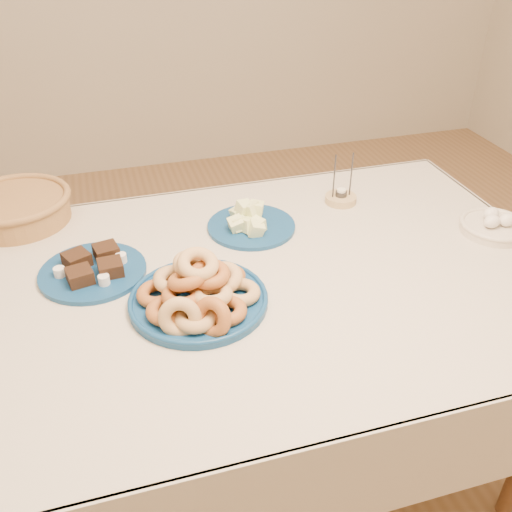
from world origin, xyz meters
The scene contains 8 objects.
ground centered at (0.00, 0.00, 0.00)m, with size 5.00×5.00×0.00m, color olive.
dining_table centered at (0.00, 0.00, 0.64)m, with size 1.71×1.11×0.75m.
donut_platter centered at (-0.16, -0.08, 0.79)m, with size 0.45×0.45×0.16m.
melon_plate centered at (0.07, 0.24, 0.77)m, with size 0.34×0.34×0.09m.
brownie_plate centered at (-0.40, 0.14, 0.77)m, with size 0.36×0.36×0.05m.
wicker_basket centered at (-0.60, 0.50, 0.80)m, with size 0.34×0.34×0.09m.
candle_holder centered at (0.40, 0.33, 0.77)m, with size 0.10×0.10×0.17m.
egg_bowl centered at (0.76, 0.02, 0.77)m, with size 0.23×0.23×0.07m.
Camera 1 is at (-0.33, -1.18, 1.62)m, focal length 40.00 mm.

